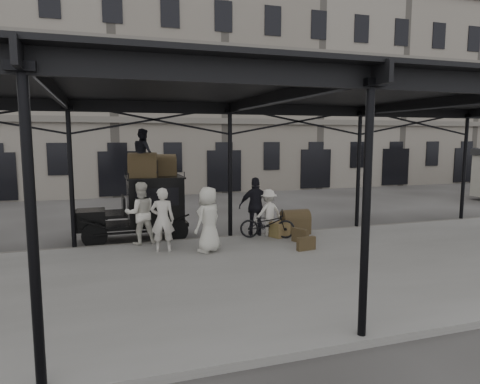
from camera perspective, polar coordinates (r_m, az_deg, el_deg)
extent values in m
plane|color=#383533|center=(12.93, 1.27, -8.40)|extent=(120.00, 120.00, 0.00)
cube|color=slate|center=(11.12, 4.74, -10.65)|extent=(28.00, 8.00, 0.15)
cylinder|color=black|center=(19.75, 27.71, 2.55)|extent=(0.14, 0.14, 4.30)
cylinder|color=black|center=(14.42, -1.33, 1.93)|extent=(0.14, 0.14, 4.30)
cylinder|color=black|center=(7.36, 16.43, -3.56)|extent=(0.14, 0.14, 4.30)
cube|color=black|center=(14.39, -1.36, 11.21)|extent=(22.00, 0.10, 0.45)
cube|color=black|center=(7.30, 17.11, 14.71)|extent=(22.00, 0.10, 0.45)
cube|color=black|center=(10.92, 4.37, 13.33)|extent=(22.50, 9.00, 0.08)
cube|color=silver|center=(10.93, 4.38, 13.70)|extent=(18.00, 7.00, 0.04)
cube|color=slate|center=(30.24, -10.37, 13.84)|extent=(64.00, 8.00, 14.00)
cylinder|color=black|center=(14.34, -18.83, -5.57)|extent=(0.80, 0.10, 0.80)
cylinder|color=black|center=(15.75, -18.76, -4.44)|extent=(0.80, 0.10, 0.80)
cylinder|color=black|center=(14.52, -8.48, -5.10)|extent=(0.80, 0.10, 0.80)
cylinder|color=black|center=(15.92, -9.35, -4.02)|extent=(0.80, 0.10, 0.80)
cube|color=black|center=(15.04, -14.04, -4.22)|extent=(3.60, 1.25, 0.12)
cube|color=black|center=(14.96, -19.25, -3.31)|extent=(0.90, 1.00, 0.55)
cube|color=black|center=(14.98, -21.05, -3.38)|extent=(0.06, 0.70, 0.55)
cube|color=black|center=(14.94, -16.19, -2.81)|extent=(0.70, 1.30, 0.10)
cube|color=black|center=(14.97, -11.27, -1.09)|extent=(1.80, 1.45, 1.55)
cube|color=black|center=(14.23, -10.94, -0.70)|extent=(1.40, 0.02, 0.60)
cube|color=black|center=(14.88, -11.35, 1.96)|extent=(1.90, 1.55, 0.06)
imported|color=beige|center=(12.76, -10.29, -3.65)|extent=(0.77, 0.59, 1.90)
imported|color=silver|center=(13.80, -13.13, -2.75)|extent=(1.01, 0.82, 1.97)
imported|color=beige|center=(12.56, -4.24, -3.68)|extent=(1.12, 1.06, 1.92)
imported|color=black|center=(14.62, 2.14, -1.95)|extent=(1.25, 0.75, 2.00)
imported|color=silver|center=(14.68, 3.79, -2.74)|extent=(1.13, 0.79, 1.59)
imported|color=black|center=(14.32, 3.68, -4.27)|extent=(1.94, 1.27, 0.96)
imported|color=black|center=(14.69, -12.75, 5.13)|extent=(0.77, 0.90, 1.61)
cube|color=olive|center=(14.60, 5.30, -4.99)|extent=(0.73, 0.66, 0.50)
cube|color=#4D3D24|center=(13.88, 8.02, -5.77)|extent=(0.38, 0.61, 0.45)
cube|color=#4D3D24|center=(12.99, 8.82, -6.81)|extent=(0.62, 0.24, 0.40)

